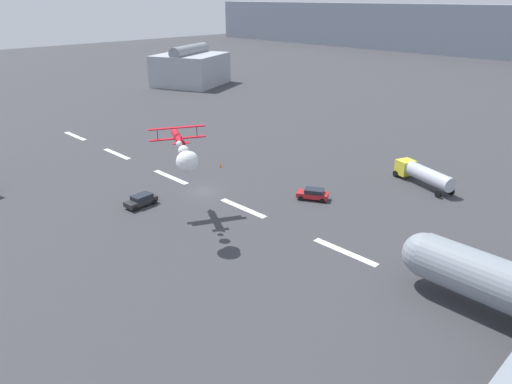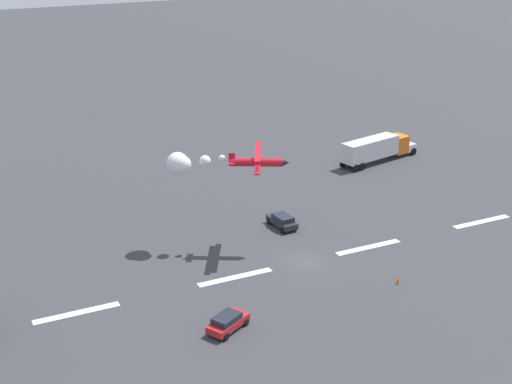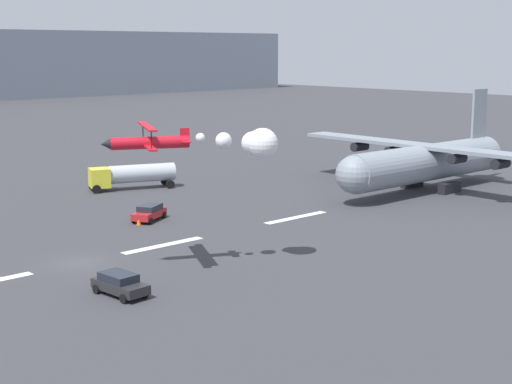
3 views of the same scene
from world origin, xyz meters
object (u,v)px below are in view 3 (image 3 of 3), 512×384
object	(u,v)px
cargo_transport_plane	(420,162)
airport_staff_sedan	(149,212)
stunt_biplane_red	(231,143)
followme_car_yellow	(120,284)
fuel_tanker_truck	(131,175)
traffic_cone_far	(139,221)

from	to	relation	value
cargo_transport_plane	airport_staff_sedan	distance (m)	32.71
stunt_biplane_red	followme_car_yellow	world-z (taller)	stunt_biplane_red
stunt_biplane_red	airport_staff_sedan	xyz separation A→B (m)	(4.61, 17.49, -8.69)
fuel_tanker_truck	stunt_biplane_red	bearing A→B (deg)	-111.29
stunt_biplane_red	cargo_transport_plane	bearing A→B (deg)	13.39
cargo_transport_plane	airport_staff_sedan	bearing A→B (deg)	164.11
followme_car_yellow	traffic_cone_far	world-z (taller)	followme_car_yellow
stunt_biplane_red	fuel_tanker_truck	bearing A→B (deg)	68.71
stunt_biplane_red	fuel_tanker_truck	world-z (taller)	stunt_biplane_red
stunt_biplane_red	traffic_cone_far	size ratio (longest dim) A/B	15.64
followme_car_yellow	airport_staff_sedan	world-z (taller)	same
airport_staff_sedan	fuel_tanker_truck	bearing A→B (deg)	61.89
fuel_tanker_truck	followme_car_yellow	xyz separation A→B (m)	(-22.86, -32.86, -0.94)
airport_staff_sedan	traffic_cone_far	xyz separation A→B (m)	(-1.86, -0.94, -0.44)
fuel_tanker_truck	airport_staff_sedan	xyz separation A→B (m)	(-8.14, -15.24, -0.94)
fuel_tanker_truck	followme_car_yellow	distance (m)	40.04
followme_car_yellow	traffic_cone_far	distance (m)	21.07
airport_staff_sedan	followme_car_yellow	bearing A→B (deg)	-129.87
stunt_biplane_red	traffic_cone_far	distance (m)	19.10
stunt_biplane_red	airport_staff_sedan	distance (m)	20.07
fuel_tanker_truck	airport_staff_sedan	distance (m)	17.30
stunt_biplane_red	traffic_cone_far	world-z (taller)	stunt_biplane_red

